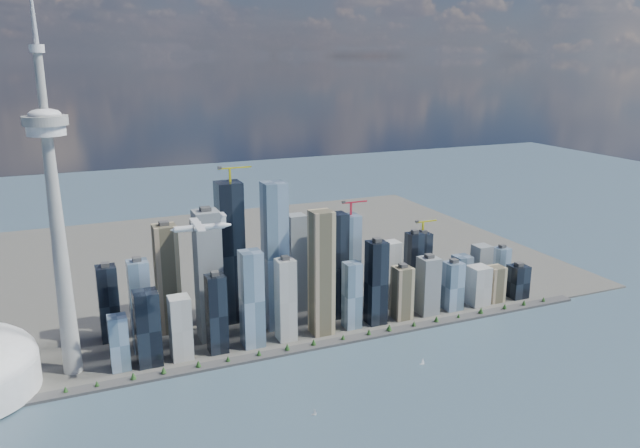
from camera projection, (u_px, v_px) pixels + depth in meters
name	position (u px, v px, depth m)	size (l,w,h in m)	color
ground	(361.00, 444.00, 721.33)	(4000.00, 4000.00, 0.00)	#314256
seawall	(287.00, 351.00, 942.94)	(1100.00, 22.00, 4.00)	#383838
land	(215.00, 264.00, 1342.90)	(1400.00, 900.00, 3.00)	#4C4C47
shoreline_trees	(287.00, 347.00, 941.18)	(960.53, 7.20, 8.80)	#3F2D1E
skyscraper_cluster	(302.00, 278.00, 1021.85)	(736.00, 142.00, 263.11)	black
needle_tower	(55.00, 211.00, 822.02)	(56.00, 56.00, 550.50)	gray
airplane	(201.00, 227.00, 800.11)	(79.17, 69.96, 19.32)	white
sailboat_west	(315.00, 413.00, 778.67)	(6.58, 3.81, 9.32)	white
sailboat_east	(423.00, 362.00, 906.98)	(7.56, 2.05, 10.55)	white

